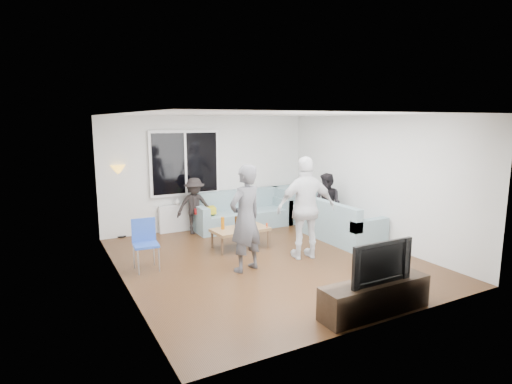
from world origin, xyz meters
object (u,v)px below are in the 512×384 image
sofa_back_section (242,210)px  tv_console (375,297)px  coffee_table (240,238)px  spectator_right (327,204)px  floor_lamp (120,202)px  sofa_right_section (339,219)px  television (377,261)px  spectator_back (195,206)px  side_chair (146,245)px  player_right (306,208)px  player_left (246,218)px

sofa_back_section → tv_console: bearing=-95.1°
coffee_table → spectator_right: (2.13, -0.01, 0.48)m
floor_lamp → tv_console: 5.78m
sofa_right_section → tv_console: 3.46m
floor_lamp → television: 5.75m
coffee_table → spectator_back: 1.55m
coffee_table → side_chair: size_ratio=1.28×
coffee_table → television: size_ratio=1.14×
spectator_right → sofa_right_section: bearing=-16.3°
side_chair → player_right: size_ratio=0.46×
spectator_back → television: spectator_back is taller
side_chair → player_right: 2.88m
spectator_back → tv_console: bearing=-76.0°
player_left → spectator_back: player_left is taller
spectator_back → tv_console: spectator_back is taller
player_left → tv_console: 2.44m
sofa_right_section → spectator_back: (-2.56, 1.86, 0.20)m
player_left → spectator_right: (2.60, 1.15, -0.22)m
sofa_back_section → side_chair: 3.21m
television → sofa_back_section: bearing=84.9°
sofa_right_section → television: (-1.81, -2.94, 0.29)m
player_right → sofa_right_section: bearing=-140.7°
sofa_back_section → floor_lamp: 2.75m
sofa_right_section → spectator_back: spectator_back is taller
side_chair → spectator_back: 2.35m
floor_lamp → player_left: size_ratio=0.87×
sofa_back_section → player_left: bearing=-115.2°
sofa_right_section → player_right: size_ratio=1.07×
spectator_right → television: 3.82m
coffee_table → sofa_right_section: bearing=-11.3°
floor_lamp → player_right: player_right is taller
player_right → spectator_right: size_ratio=1.37×
sofa_right_section → player_left: (-2.60, -0.74, 0.47)m
floor_lamp → side_chair: bearing=-90.0°
spectator_back → side_chair: bearing=-125.0°
sofa_back_section → floor_lamp: floor_lamp is taller
sofa_back_section → tv_console: size_ratio=1.44×
floor_lamp → spectator_right: (4.07, -1.93, -0.10)m
side_chair → television: size_ratio=0.89×
spectator_right → spectator_back: spectator_right is taller
coffee_table → floor_lamp: 2.79m
player_left → television: (0.78, -2.21, -0.18)m
floor_lamp → spectator_right: size_ratio=1.15×
sofa_right_section → coffee_table: (-2.13, 0.43, -0.22)m
player_right → floor_lamp: bearing=-35.5°
sofa_back_section → spectator_back: (-1.17, 0.03, 0.20)m
sofa_back_section → sofa_right_section: same height
player_left → spectator_back: 2.61m
spectator_back → coffee_table: bearing=-68.2°
tv_console → side_chair: bearing=126.9°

